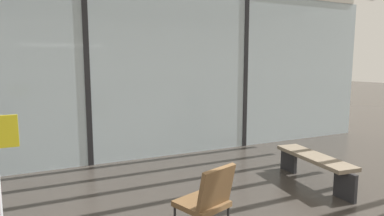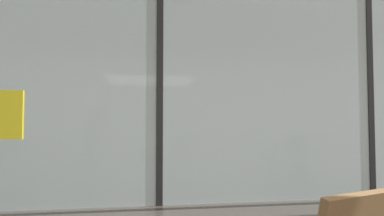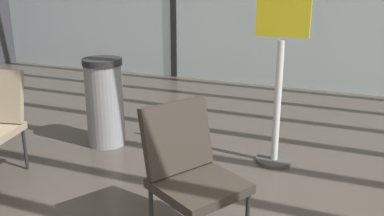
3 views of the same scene
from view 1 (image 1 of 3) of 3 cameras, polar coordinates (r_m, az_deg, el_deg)
The scene contains 6 objects.
glass_curtain_wall at distance 6.47m, azimuth -17.65°, elevation 5.64°, with size 14.00×0.08×3.49m, color silver.
window_mullion_1 at distance 6.47m, azimuth -17.65°, elevation 5.64°, with size 0.10×0.12×3.49m, color black.
window_mullion_2 at distance 7.76m, azimuth 9.05°, elevation 6.20°, with size 0.10×0.12×3.49m, color black.
parked_airplane at distance 10.92m, azimuth -22.87°, elevation 6.72°, with size 12.55×3.72×3.72m.
lounge_chair_1 at distance 3.72m, azimuth 2.69°, elevation -15.20°, with size 0.63×0.65×0.87m.
waiting_bench at distance 5.74m, azimuth 20.28°, elevation -8.70°, with size 0.56×1.69×0.47m.
Camera 1 is at (-0.86, -1.21, 1.94)m, focal length 30.96 mm.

